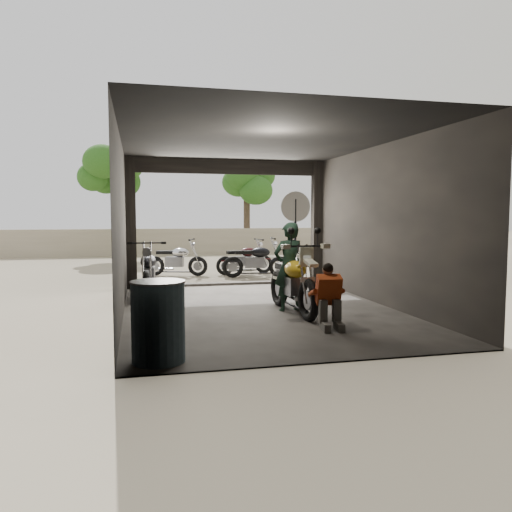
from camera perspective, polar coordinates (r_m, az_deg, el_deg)
name	(u,v)px	position (r m, az deg, el deg)	size (l,w,h in m)	color
ground	(259,311)	(9.52, 0.40, -6.25)	(80.00, 80.00, 0.00)	#7A6D56
garage	(253,242)	(9.89, -0.34, 1.63)	(7.00, 7.13, 3.20)	#2D2B28
boundary_wall	(188,242)	(23.21, -7.83, 1.65)	(18.00, 0.30, 1.20)	gray
tree_left	(117,162)	(21.70, -15.58, 10.27)	(2.20, 2.20, 5.60)	#382B1E
tree_right	(247,178)	(23.68, -1.07, 8.91)	(2.20, 2.20, 5.00)	#382B1E
main_bike	(293,278)	(9.14, 4.22, -2.51)	(0.82, 1.98, 1.32)	beige
left_bike	(149,268)	(11.50, -12.17, -1.34)	(0.75, 1.83, 1.24)	black
outside_bike_a	(176,257)	(15.03, -9.12, -0.15)	(0.68, 1.64, 1.11)	black
outside_bike_b	(245,257)	(15.25, -1.29, -0.08)	(0.66, 1.60, 1.08)	#3A0E10
outside_bike_c	(256,258)	(14.45, 0.02, -0.18)	(0.71, 1.72, 1.16)	black
rider	(289,267)	(9.32, 3.79, -1.28)	(0.61, 0.40, 1.68)	black
mechanic	(330,298)	(7.96, 8.45, -4.79)	(0.51, 0.69, 1.00)	#B74418
stool	(302,268)	(12.82, 5.31, -1.33)	(0.39, 0.39, 0.54)	black
helmet	(301,260)	(12.77, 5.17, -0.43)	(0.27, 0.28, 0.26)	silver
oil_drum	(158,323)	(6.22, -11.11, -7.49)	(0.65, 0.65, 1.00)	#38515E
sign_post	(295,221)	(13.39, 4.52, 4.00)	(0.81, 0.08, 2.44)	black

